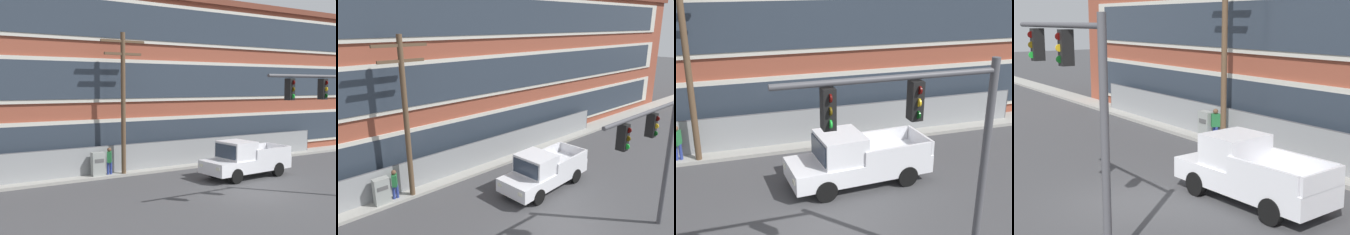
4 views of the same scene
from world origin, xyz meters
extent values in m
cube|color=#9E9B93|center=(0.00, 7.43, 0.08)|extent=(80.00, 1.61, 0.16)
cube|color=brown|center=(2.82, 13.99, 5.30)|extent=(46.08, 11.51, 10.60)
cube|color=beige|center=(2.82, 8.17, 1.94)|extent=(42.40, 0.10, 2.55)
cube|color=#2D3844|center=(2.82, 8.11, 1.94)|extent=(40.55, 0.06, 2.12)
cube|color=beige|center=(2.82, 8.17, 5.48)|extent=(42.40, 0.10, 2.55)
cube|color=#2D3844|center=(2.82, 8.11, 5.48)|extent=(40.55, 0.06, 2.12)
cube|color=gray|center=(-1.64, 7.45, 0.86)|extent=(27.85, 0.04, 1.72)
cylinder|color=#4C4C51|center=(12.29, 7.45, 0.86)|extent=(0.06, 0.06, 1.72)
cylinder|color=#4C4C51|center=(-1.64, 7.45, 1.72)|extent=(27.85, 0.05, 0.05)
cylinder|color=#4C4C51|center=(3.56, -2.59, 2.94)|extent=(0.20, 0.20, 5.88)
cylinder|color=#4C4C51|center=(0.94, -2.59, 5.58)|extent=(5.23, 0.14, 0.14)
cube|color=black|center=(1.55, -2.59, 5.03)|extent=(0.28, 0.32, 0.90)
cylinder|color=#4B0807|center=(1.55, -2.77, 5.31)|extent=(0.04, 0.18, 0.18)
cylinder|color=gold|center=(1.55, -2.77, 5.03)|extent=(0.04, 0.18, 0.18)
cylinder|color=#0A4011|center=(1.55, -2.77, 4.75)|extent=(0.04, 0.18, 0.18)
cube|color=black|center=(-0.47, -2.59, 5.03)|extent=(0.28, 0.32, 0.90)
cylinder|color=#4B0807|center=(-0.47, -2.77, 5.31)|extent=(0.04, 0.18, 0.18)
cylinder|color=#503E08|center=(-0.47, -2.77, 5.03)|extent=(0.04, 0.18, 0.18)
cylinder|color=green|center=(-0.47, -2.77, 4.75)|extent=(0.04, 0.18, 0.18)
cube|color=silver|center=(2.27, 3.11, 0.75)|extent=(5.53, 2.31, 0.70)
cube|color=silver|center=(1.52, 3.06, 1.60)|extent=(1.74, 1.91, 1.00)
cube|color=#283342|center=(0.69, 3.01, 1.60)|extent=(0.16, 1.61, 0.75)
cube|color=silver|center=(3.55, 2.27, 1.38)|extent=(2.71, 0.29, 0.56)
cube|color=silver|center=(3.43, 4.11, 1.38)|extent=(2.71, 0.29, 0.56)
cube|color=silver|center=(4.93, 3.28, 1.38)|extent=(0.22, 1.89, 0.56)
cylinder|color=black|center=(0.71, 2.11, 0.40)|extent=(0.82, 0.31, 0.80)
cylinder|color=black|center=(0.60, 3.91, 0.40)|extent=(0.82, 0.31, 0.80)
cylinder|color=black|center=(3.95, 2.31, 0.40)|extent=(0.82, 0.31, 0.80)
cylinder|color=black|center=(3.84, 4.12, 0.40)|extent=(0.82, 0.31, 0.80)
cube|color=white|center=(-0.40, 2.25, 0.85)|extent=(0.08, 0.24, 0.16)
cube|color=white|center=(-0.49, 3.62, 0.85)|extent=(0.08, 0.24, 0.16)
cylinder|color=brown|center=(-3.62, 6.84, 4.08)|extent=(0.26, 0.26, 8.15)
cylinder|color=navy|center=(-4.51, 7.04, 0.42)|extent=(0.14, 0.14, 0.85)
cylinder|color=navy|center=(-4.33, 7.04, 0.42)|extent=(0.14, 0.14, 0.85)
cube|color=#236B38|center=(-4.42, 7.04, 1.15)|extent=(0.39, 0.47, 0.60)
camera|label=1|loc=(-13.62, -14.89, 5.18)|focal=45.00mm
camera|label=2|loc=(-10.03, -7.60, 8.61)|focal=35.00mm
camera|label=3|loc=(-2.67, -10.63, 7.73)|focal=45.00mm
camera|label=4|loc=(13.71, -7.63, 5.71)|focal=55.00mm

